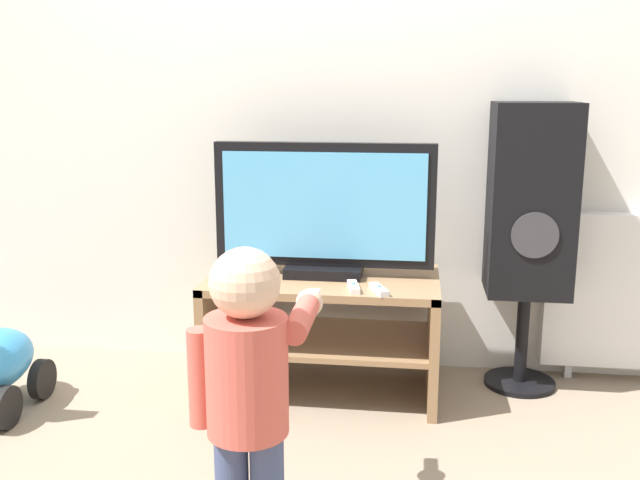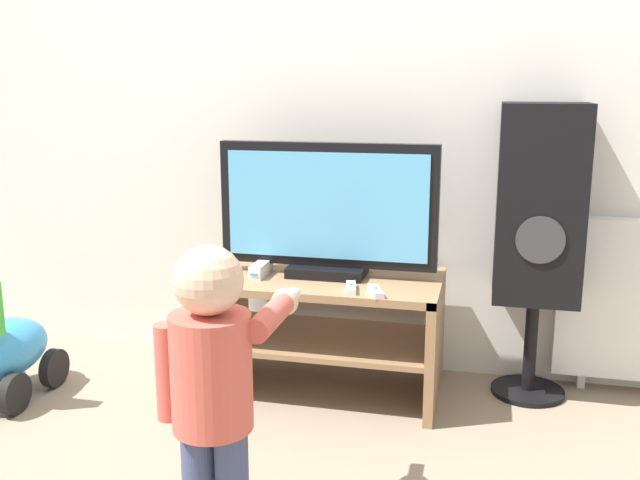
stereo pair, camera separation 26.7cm
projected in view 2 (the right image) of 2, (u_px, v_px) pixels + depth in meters
ground_plane at (310, 416)px, 2.66m from camera, size 16.00×16.00×0.00m
wall_back at (345, 63)px, 2.95m from camera, size 10.00×0.06×2.60m
tv_stand at (326, 317)px, 2.84m from camera, size 0.90×0.51×0.47m
television at (328, 211)px, 2.77m from camera, size 0.86×0.20×0.52m
game_console at (261, 269)px, 2.82m from camera, size 0.05×0.17×0.05m
remote_primary at (376, 291)px, 2.56m from camera, size 0.08×0.13×0.03m
remote_secondary at (351, 288)px, 2.61m from camera, size 0.06×0.13×0.03m
child at (214, 373)px, 1.83m from camera, size 0.31×0.47×0.83m
speaker_tower at (540, 210)px, 2.70m from camera, size 0.32×0.29×1.15m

